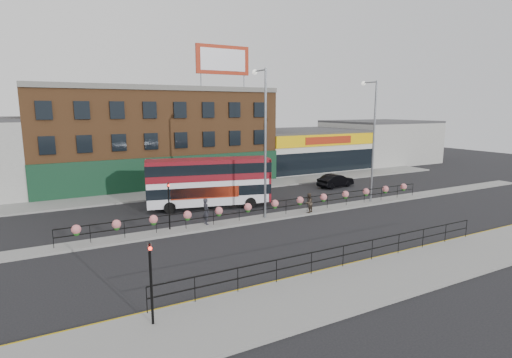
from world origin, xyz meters
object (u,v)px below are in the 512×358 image
lamp_column_west (264,131)px  car (336,181)px  double_decker_bus (209,178)px  pedestrian_b (309,203)px  lamp_column_east (372,131)px  pedestrian_a (206,211)px

lamp_column_west → car: bearing=28.8°
car → lamp_column_west: lamp_column_west is taller
double_decker_bus → pedestrian_b: 8.41m
car → lamp_column_west: size_ratio=0.40×
car → lamp_column_east: bearing=155.7°
double_decker_bus → car: double_decker_bus is taller
double_decker_bus → pedestrian_a: double_decker_bus is taller
pedestrian_b → lamp_column_east: bearing=162.9°
double_decker_bus → lamp_column_west: (2.26, -5.08, 4.05)m
double_decker_bus → lamp_column_east: size_ratio=1.01×
double_decker_bus → pedestrian_b: bearing=-43.8°
lamp_column_east → car: bearing=74.2°
lamp_column_east → lamp_column_west: bearing=-179.2°
car → pedestrian_a: (-17.14, -6.78, 0.38)m
lamp_column_west → lamp_column_east: lamp_column_west is taller
pedestrian_a → lamp_column_east: 16.07m
double_decker_bus → car: bearing=7.2°
pedestrian_a → car: bearing=-72.0°
car → double_decker_bus: bearing=88.7°
double_decker_bus → car: size_ratio=2.37×
double_decker_bus → pedestrian_a: bearing=-114.5°
pedestrian_a → pedestrian_b: pedestrian_a is taller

